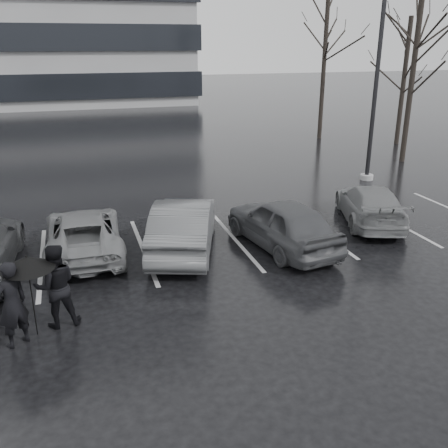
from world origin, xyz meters
TOP-DOWN VIEW (x-y plane):
  - ground at (0.00, 0.00)m, footprint 160.00×160.00m
  - car_main at (1.73, 1.52)m, footprint 2.40×4.51m
  - car_west_a at (-1.05, 2.17)m, footprint 2.97×4.84m
  - car_west_b at (-3.81, 2.74)m, footprint 2.13×4.48m
  - car_east at (5.38, 2.63)m, footprint 3.09×4.60m
  - pedestrian_left at (-5.32, -1.57)m, footprint 0.78×0.73m
  - pedestrian_right at (-4.51, -1.05)m, footprint 0.95×0.77m
  - umbrella at (-4.96, -1.32)m, footprint 1.05×1.05m
  - lamp_post at (8.33, 7.42)m, footprint 0.56×0.56m
  - stall_stripes at (-0.80, 2.50)m, footprint 19.72×5.00m
  - tree_east at (12.00, 10.00)m, footprint 0.26×0.26m
  - tree_ne at (14.50, 14.00)m, footprint 0.26×0.26m
  - tree_north at (11.00, 17.00)m, footprint 0.26×0.26m

SIDE VIEW (x-z plane):
  - ground at x=0.00m, z-range 0.00..0.00m
  - stall_stripes at x=-0.80m, z-range 0.00..0.00m
  - car_west_b at x=-3.81m, z-range 0.00..1.23m
  - car_east at x=5.38m, z-range 0.00..1.24m
  - car_main at x=1.73m, z-range 0.00..1.46m
  - car_west_a at x=-1.05m, z-range 0.00..1.51m
  - pedestrian_left at x=-5.32m, z-range 0.00..1.79m
  - pedestrian_right at x=-4.51m, z-range 0.00..1.83m
  - umbrella at x=-4.96m, z-range 0.73..2.51m
  - tree_ne at x=14.50m, z-range 0.00..7.00m
  - tree_east at x=12.00m, z-range 0.00..8.00m
  - tree_north at x=11.00m, z-range 0.00..8.50m
  - lamp_post at x=8.33m, z-range -0.43..9.77m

